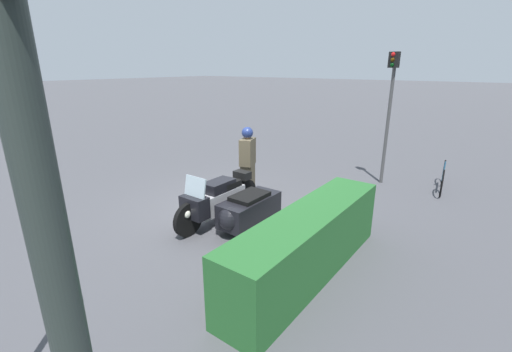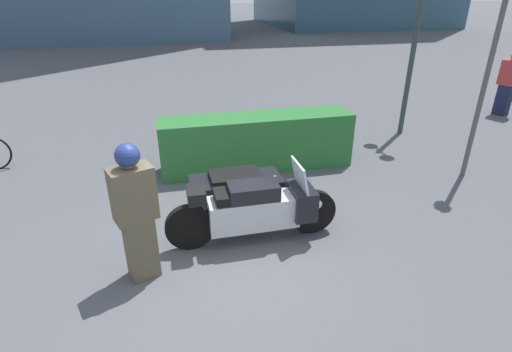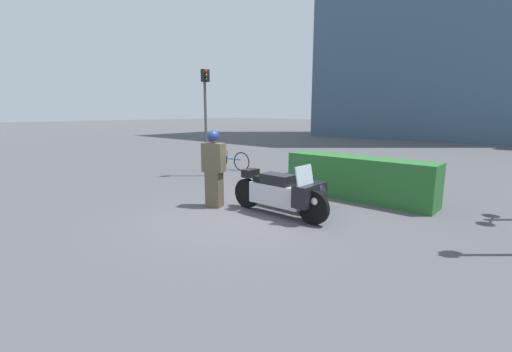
# 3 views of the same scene
# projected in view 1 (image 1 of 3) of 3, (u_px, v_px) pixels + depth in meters

# --- Properties ---
(ground_plane) EXTENTS (160.00, 160.00, 0.00)m
(ground_plane) POSITION_uv_depth(u_px,v_px,m) (228.00, 208.00, 8.19)
(ground_plane) COLOR #4C4C51
(police_motorcycle) EXTENTS (2.51, 1.34, 1.17)m
(police_motorcycle) POSITION_uv_depth(u_px,v_px,m) (232.00, 205.00, 7.15)
(police_motorcycle) COLOR black
(police_motorcycle) RESTS_ON ground
(officer_rider) EXTENTS (0.57, 0.45, 1.81)m
(officer_rider) POSITION_uv_depth(u_px,v_px,m) (248.00, 160.00, 8.68)
(officer_rider) COLOR brown
(officer_rider) RESTS_ON ground
(hedge_bush_curbside) EXTENTS (3.82, 0.80, 1.09)m
(hedge_bush_curbside) POSITION_uv_depth(u_px,v_px,m) (308.00, 244.00, 5.45)
(hedge_bush_curbside) COLOR #28662D
(hedge_bush_curbside) RESTS_ON ground
(twin_lamp_post) EXTENTS (0.32, 1.04, 3.74)m
(twin_lamp_post) POSITION_uv_depth(u_px,v_px,m) (44.00, 215.00, 1.01)
(twin_lamp_post) COLOR #2D3833
(twin_lamp_post) RESTS_ON ground
(traffic_light_far) EXTENTS (0.22, 0.29, 3.60)m
(traffic_light_far) POSITION_uv_depth(u_px,v_px,m) (390.00, 101.00, 9.24)
(traffic_light_far) COLOR #4C4C4C
(traffic_light_far) RESTS_ON ground
(bicycle_parked) EXTENTS (1.79, 0.27, 0.78)m
(bicycle_parked) POSITION_uv_depth(u_px,v_px,m) (443.00, 178.00, 9.29)
(bicycle_parked) COLOR black
(bicycle_parked) RESTS_ON ground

